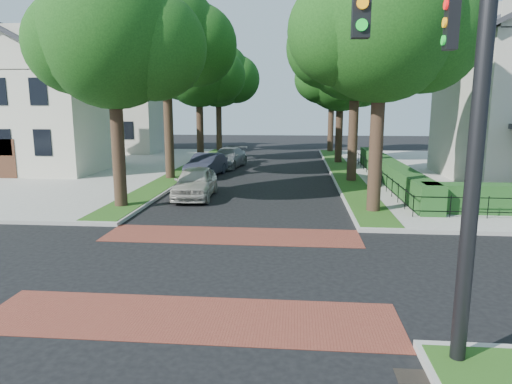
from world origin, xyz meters
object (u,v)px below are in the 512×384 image
(traffic_signal, at_px, (462,93))
(parked_car_rear, at_px, (228,158))
(parked_car_middle, at_px, (206,165))
(parked_car_front, at_px, (195,182))

(traffic_signal, distance_m, parked_car_rear, 27.13)
(traffic_signal, bearing_deg, parked_car_middle, 111.84)
(traffic_signal, xyz_separation_m, parked_car_front, (-7.66, 14.22, -3.93))
(traffic_signal, relative_size, parked_car_middle, 1.78)
(parked_car_middle, height_order, parked_car_rear, parked_car_middle)
(parked_car_front, bearing_deg, parked_car_middle, 94.24)
(traffic_signal, bearing_deg, parked_car_front, 118.29)
(parked_car_front, bearing_deg, traffic_signal, -64.27)
(parked_car_front, height_order, parked_car_rear, parked_car_front)
(parked_car_front, distance_m, parked_car_rear, 11.46)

